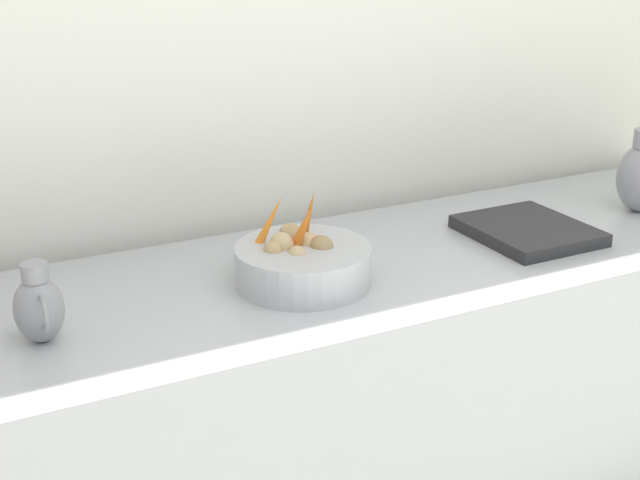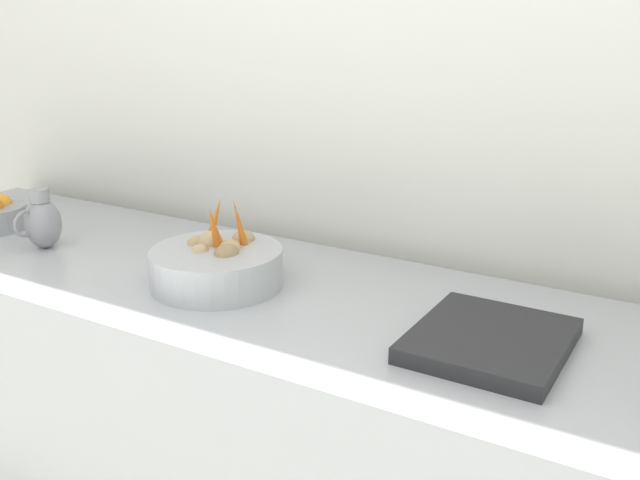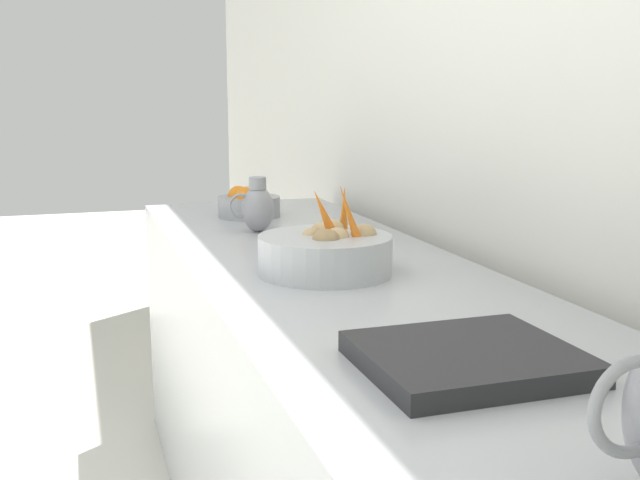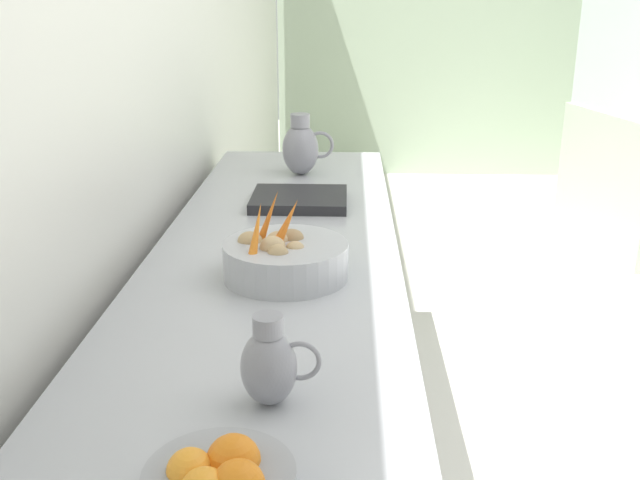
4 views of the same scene
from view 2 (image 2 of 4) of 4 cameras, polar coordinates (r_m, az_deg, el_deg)
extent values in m
cube|color=white|center=(1.89, 17.55, 14.49)|extent=(0.10, 8.45, 3.00)
cube|color=#ADAFB5|center=(2.00, -3.63, -16.29)|extent=(0.73, 2.94, 0.92)
cylinder|color=#ADAFB5|center=(1.80, -8.30, -2.20)|extent=(0.33, 0.33, 0.10)
torus|color=#ADAFB5|center=(1.82, -8.24, -3.45)|extent=(0.20, 0.20, 0.01)
cone|color=orange|center=(1.77, -8.43, 0.68)|extent=(0.10, 0.06, 0.15)
cone|color=orange|center=(1.86, -8.48, 1.50)|extent=(0.05, 0.10, 0.15)
cone|color=orange|center=(1.79, -6.45, 1.03)|extent=(0.08, 0.04, 0.17)
ellipsoid|color=#9E7F56|center=(1.75, -7.52, -1.09)|extent=(0.07, 0.06, 0.05)
ellipsoid|color=tan|center=(1.79, -9.63, -0.97)|extent=(0.05, 0.04, 0.04)
ellipsoid|color=tan|center=(1.83, -8.82, -0.14)|extent=(0.07, 0.06, 0.06)
ellipsoid|color=tan|center=(1.85, -6.19, 0.03)|extent=(0.07, 0.06, 0.05)
ellipsoid|color=tan|center=(1.84, -9.88, -0.30)|extent=(0.05, 0.05, 0.05)
ellipsoid|color=tan|center=(1.79, -7.26, -0.70)|extent=(0.06, 0.05, 0.05)
sphere|color=orange|center=(2.51, -24.24, 2.64)|extent=(0.07, 0.07, 0.07)
ellipsoid|color=gray|center=(2.22, -21.38, 1.24)|extent=(0.11, 0.11, 0.15)
cylinder|color=gray|center=(2.20, -21.63, 3.35)|extent=(0.06, 0.06, 0.04)
torus|color=gray|center=(2.18, -22.59, 1.21)|extent=(0.08, 0.01, 0.08)
cube|color=#232326|center=(1.51, 13.52, -7.87)|extent=(0.34, 0.30, 0.04)
camera|label=1|loc=(2.00, -74.69, 10.42)|focal=48.80mm
camera|label=3|loc=(1.01, 70.79, -7.20)|focal=42.86mm
camera|label=4|loc=(3.11, -39.13, 15.31)|focal=40.75mm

